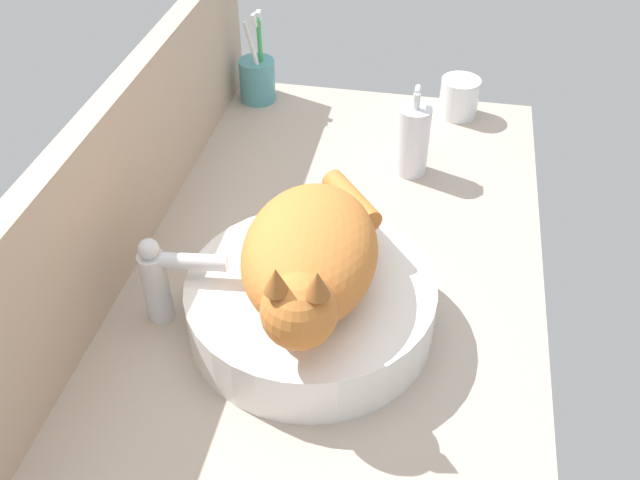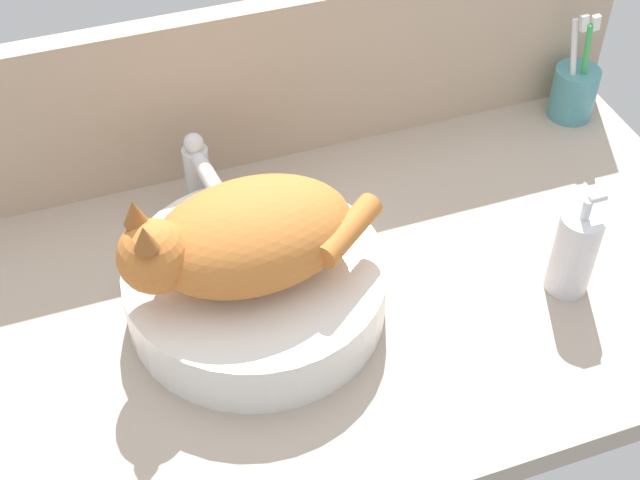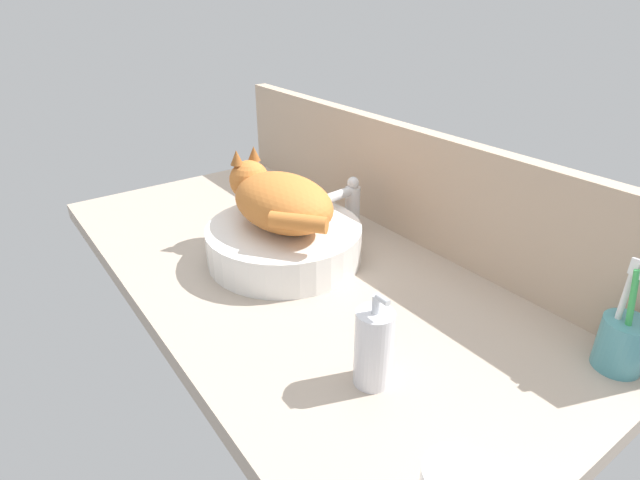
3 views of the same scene
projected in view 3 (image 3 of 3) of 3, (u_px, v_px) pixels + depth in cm
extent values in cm
cube|color=#B2A08E|center=(294.00, 273.00, 106.76)|extent=(126.83, 63.50, 4.00)
cube|color=tan|center=(400.00, 179.00, 115.77)|extent=(126.83, 3.60, 25.42)
cylinder|color=white|center=(283.00, 243.00, 106.39)|extent=(32.94, 32.94, 7.68)
ellipsoid|color=#CC7533|center=(281.00, 203.00, 102.13)|extent=(26.07, 18.62, 11.00)
sphere|color=#CC7533|center=(249.00, 180.00, 109.56)|extent=(8.80, 8.80, 8.80)
cone|color=#995726|center=(237.00, 157.00, 106.52)|extent=(2.80, 2.80, 3.20)
cone|color=#995726|center=(254.00, 153.00, 109.04)|extent=(2.80, 2.80, 3.20)
cylinder|color=#CC7533|center=(298.00, 222.00, 92.47)|extent=(10.62, 9.32, 3.20)
cylinder|color=silver|center=(352.00, 209.00, 118.29)|extent=(3.60, 3.60, 11.00)
cylinder|color=silver|center=(338.00, 195.00, 113.05)|extent=(3.27, 10.18, 2.20)
sphere|color=silver|center=(353.00, 183.00, 115.23)|extent=(2.80, 2.80, 2.80)
cylinder|color=silver|center=(373.00, 348.00, 71.96)|extent=(5.64, 5.64, 12.39)
cylinder|color=silver|center=(376.00, 304.00, 68.50)|extent=(1.20, 1.20, 2.80)
cylinder|color=silver|center=(383.00, 300.00, 67.00)|extent=(2.20, 1.00, 1.00)
cylinder|color=teal|center=(622.00, 344.00, 75.73)|extent=(7.11, 7.11, 8.51)
cylinder|color=white|center=(619.00, 316.00, 74.41)|extent=(1.97, 4.06, 16.89)
cube|color=white|center=(635.00, 266.00, 70.54)|extent=(1.36, 1.23, 2.58)
cylinder|color=green|center=(629.00, 322.00, 72.99)|extent=(2.94, 1.28, 17.00)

